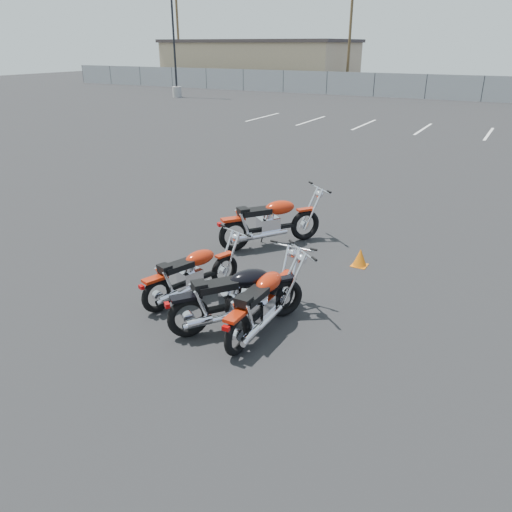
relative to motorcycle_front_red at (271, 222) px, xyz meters
The scene contains 12 objects.
ground 2.69m from the motorcycle_front_red, 78.04° to the right, with size 120.00×120.00×0.00m, color black.
motorcycle_front_red is the anchor object (origin of this frame).
motorcycle_second_black 3.29m from the motorcycle_front_red, 71.22° to the right, with size 1.69×1.97×1.08m.
motorcycle_third_red 2.70m from the motorcycle_front_red, 90.93° to the right, with size 1.02×1.96×0.97m.
motorcycle_rear_red 3.36m from the motorcycle_front_red, 64.59° to the right, with size 0.80×2.07×1.01m.
training_cone_near 2.00m from the motorcycle_front_red, ahead, with size 0.29×0.29×0.34m.
light_pole_west 32.16m from the motorcycle_front_red, 130.51° to the left, with size 0.80×0.70×10.69m.
chainlink_fence 32.42m from the motorcycle_front_red, 89.03° to the left, with size 80.06×0.06×1.80m.
tan_building_west 44.91m from the motorcycle_front_red, 118.56° to the left, with size 18.40×10.40×4.30m.
utility_pole_a 47.02m from the motorcycle_front_red, 128.97° to the left, with size 1.80×0.24×9.00m.
utility_pole_b 39.35m from the motorcycle_front_red, 107.02° to the left, with size 1.80×0.24×9.00m.
parking_line_stripes 17.53m from the motorcycle_front_red, 96.40° to the left, with size 15.12×4.00×0.01m.
Camera 1 is at (3.85, -6.05, 3.88)m, focal length 35.00 mm.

